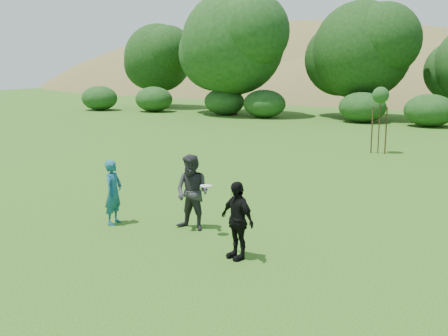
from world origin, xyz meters
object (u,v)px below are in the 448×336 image
object	(u,v)px
sapling	(381,97)
player_black	(237,220)
player_teal	(113,192)
player_grey	(192,193)

from	to	relation	value
sapling	player_black	bearing A→B (deg)	-86.06
player_teal	sapling	distance (m)	14.29
player_grey	player_black	world-z (taller)	player_grey
player_grey	sapling	size ratio (longest dim) A/B	0.62
player_teal	sapling	world-z (taller)	sapling
player_black	sapling	distance (m)	14.72
player_grey	sapling	distance (m)	13.49
player_black	sapling	xyz separation A→B (m)	(-1.01, 14.60, 1.63)
player_black	sapling	bearing A→B (deg)	116.29
player_black	sapling	world-z (taller)	sapling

